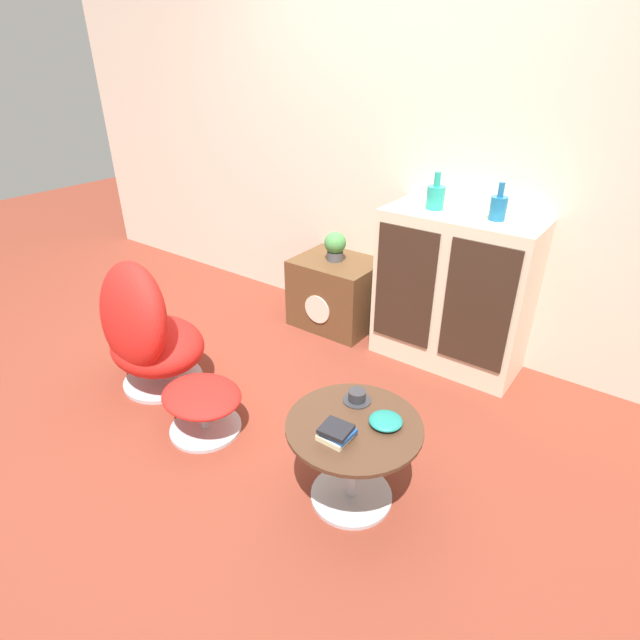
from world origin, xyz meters
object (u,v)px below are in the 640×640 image
(sideboard, at_px, (453,292))
(egg_chair, at_px, (146,332))
(tv_console, at_px, (336,293))
(teacup, at_px, (357,397))
(book_stack, at_px, (336,433))
(vase_inner_left, at_px, (498,207))
(bowl, at_px, (386,421))
(ottoman, at_px, (202,401))
(vase_leftmost, at_px, (436,196))
(potted_plant, at_px, (335,245))
(coffee_table, at_px, (353,450))

(sideboard, relative_size, egg_chair, 1.18)
(sideboard, distance_m, tv_console, 0.90)
(teacup, bearing_deg, book_stack, -75.79)
(egg_chair, distance_m, vase_inner_left, 2.12)
(sideboard, height_order, book_stack, sideboard)
(egg_chair, bearing_deg, bowl, 2.02)
(sideboard, bearing_deg, bowl, -78.86)
(ottoman, height_order, vase_leftmost, vase_leftmost)
(vase_inner_left, xyz_separation_m, potted_plant, (-1.07, -0.02, -0.44))
(vase_leftmost, distance_m, book_stack, 1.63)
(vase_inner_left, bearing_deg, ottoman, -123.15)
(egg_chair, relative_size, vase_inner_left, 4.02)
(egg_chair, relative_size, ottoman, 1.86)
(sideboard, height_order, vase_inner_left, vase_inner_left)
(book_stack, bearing_deg, teacup, 104.21)
(ottoman, relative_size, coffee_table, 0.77)
(ottoman, distance_m, bowl, 1.04)
(ottoman, height_order, vase_inner_left, vase_inner_left)
(tv_console, bearing_deg, book_stack, -55.52)
(vase_inner_left, xyz_separation_m, teacup, (-0.12, -1.22, -0.61))
(potted_plant, height_order, teacup, potted_plant)
(ottoman, bearing_deg, vase_leftmost, 68.54)
(vase_leftmost, relative_size, potted_plant, 1.05)
(tv_console, height_order, potted_plant, potted_plant)
(sideboard, distance_m, vase_inner_left, 0.59)
(vase_leftmost, distance_m, teacup, 1.38)
(coffee_table, height_order, book_stack, book_stack)
(vase_inner_left, height_order, teacup, vase_inner_left)
(teacup, bearing_deg, tv_console, 127.98)
(egg_chair, xyz_separation_m, coffee_table, (1.45, -0.02, -0.09))
(vase_leftmost, xyz_separation_m, potted_plant, (-0.70, -0.02, -0.44))
(egg_chair, height_order, teacup, egg_chair)
(egg_chair, xyz_separation_m, vase_inner_left, (1.50, 1.34, 0.68))
(vase_leftmost, relative_size, book_stack, 1.65)
(vase_inner_left, bearing_deg, book_stack, -92.12)
(vase_leftmost, height_order, teacup, vase_leftmost)
(sideboard, relative_size, ottoman, 2.20)
(vase_inner_left, relative_size, book_stack, 1.59)
(sideboard, relative_size, tv_console, 1.67)
(tv_console, relative_size, ottoman, 1.31)
(vase_leftmost, height_order, book_stack, vase_leftmost)
(sideboard, bearing_deg, coffee_table, -83.88)
(vase_inner_left, relative_size, bowl, 1.45)
(vase_leftmost, height_order, bowl, vase_leftmost)
(potted_plant, bearing_deg, tv_console, -2.56)
(sideboard, relative_size, bowl, 6.90)
(tv_console, height_order, book_stack, tv_console)
(sideboard, relative_size, book_stack, 7.54)
(potted_plant, bearing_deg, ottoman, -84.64)
(egg_chair, bearing_deg, vase_inner_left, 41.77)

